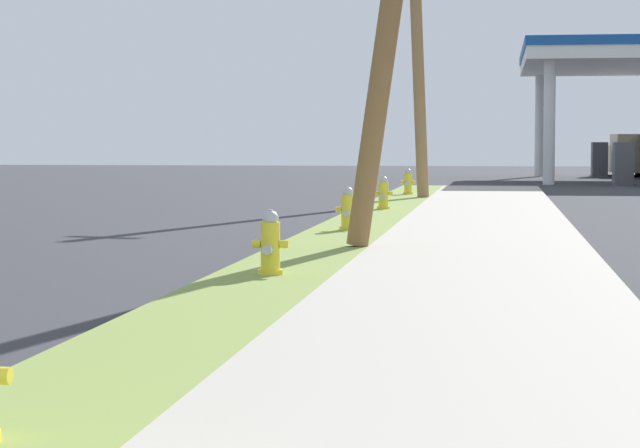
# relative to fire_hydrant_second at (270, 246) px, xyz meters

# --- Properties ---
(fire_hydrant_second) EXTENTS (0.42, 0.38, 0.74)m
(fire_hydrant_second) POSITION_rel_fire_hydrant_second_xyz_m (0.00, 0.00, 0.00)
(fire_hydrant_second) COLOR yellow
(fire_hydrant_second) RESTS_ON grass_verge
(fire_hydrant_third) EXTENTS (0.42, 0.37, 0.74)m
(fire_hydrant_third) POSITION_rel_fire_hydrant_second_xyz_m (0.01, 7.32, 0.00)
(fire_hydrant_third) COLOR yellow
(fire_hydrant_third) RESTS_ON grass_verge
(fire_hydrant_fourth) EXTENTS (0.42, 0.37, 0.74)m
(fire_hydrant_fourth) POSITION_rel_fire_hydrant_second_xyz_m (0.02, 14.00, 0.00)
(fire_hydrant_fourth) COLOR yellow
(fire_hydrant_fourth) RESTS_ON grass_verge
(fire_hydrant_fifth) EXTENTS (0.42, 0.38, 0.74)m
(fire_hydrant_fifth) POSITION_rel_fire_hydrant_second_xyz_m (0.00, 21.91, 0.00)
(fire_hydrant_fifth) COLOR yellow
(fire_hydrant_fifth) RESTS_ON grass_verge
(utility_pole_background) EXTENTS (1.39, 0.53, 9.11)m
(utility_pole_background) POSITION_rel_fire_hydrant_second_xyz_m (0.35, 20.11, 4.31)
(utility_pole_background) COLOR #937047
(utility_pole_background) RESTS_ON grass_verge
(truck_tan_on_apron) EXTENTS (2.54, 5.55, 1.97)m
(truck_tan_on_apron) POSITION_rel_fire_hydrant_second_xyz_m (8.70, 46.22, 0.47)
(truck_tan_on_apron) COLOR tan
(truck_tan_on_apron) RESTS_ON ground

